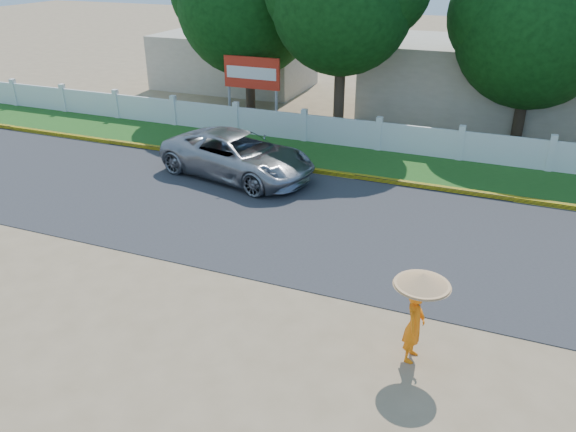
# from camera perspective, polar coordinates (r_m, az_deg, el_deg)

# --- Properties ---
(ground) EXTENTS (120.00, 120.00, 0.00)m
(ground) POSITION_cam_1_polar(r_m,az_deg,el_deg) (12.25, -3.53, -9.28)
(ground) COLOR #9E8460
(ground) RESTS_ON ground
(road) EXTENTS (60.00, 7.00, 0.02)m
(road) POSITION_cam_1_polar(r_m,az_deg,el_deg) (15.86, 3.37, -0.58)
(road) COLOR #38383A
(road) RESTS_ON ground
(grass_verge) EXTENTS (60.00, 3.50, 0.03)m
(grass_verge) POSITION_cam_1_polar(r_m,az_deg,el_deg) (20.52, 8.12, 5.46)
(grass_verge) COLOR #2D601E
(grass_verge) RESTS_ON ground
(curb) EXTENTS (40.00, 0.18, 0.16)m
(curb) POSITION_cam_1_polar(r_m,az_deg,el_deg) (18.95, 6.84, 4.02)
(curb) COLOR yellow
(curb) RESTS_ON ground
(fence) EXTENTS (40.00, 0.10, 1.10)m
(fence) POSITION_cam_1_polar(r_m,az_deg,el_deg) (21.69, 9.18, 7.99)
(fence) COLOR silver
(fence) RESTS_ON ground
(building_near) EXTENTS (10.00, 6.00, 3.20)m
(building_near) POSITION_cam_1_polar(r_m,az_deg,el_deg) (27.60, 18.97, 13.00)
(building_near) COLOR #B7AD99
(building_near) RESTS_ON ground
(building_far) EXTENTS (8.00, 5.00, 2.80)m
(building_far) POSITION_cam_1_polar(r_m,az_deg,el_deg) (32.02, -5.49, 15.43)
(building_far) COLOR #B7AD99
(building_far) RESTS_ON ground
(vehicle) EXTENTS (5.78, 3.60, 1.49)m
(vehicle) POSITION_cam_1_polar(r_m,az_deg,el_deg) (18.88, -5.11, 6.18)
(vehicle) COLOR #96989E
(vehicle) RESTS_ON ground
(monk_with_parasol) EXTENTS (1.03, 1.03, 1.87)m
(monk_with_parasol) POSITION_cam_1_polar(r_m,az_deg,el_deg) (10.45, 13.08, -8.71)
(monk_with_parasol) COLOR orange
(monk_with_parasol) RESTS_ON ground
(billboard) EXTENTS (2.50, 0.13, 2.95)m
(billboard) POSITION_cam_1_polar(r_m,az_deg,el_deg) (24.13, -3.69, 13.95)
(billboard) COLOR gray
(billboard) RESTS_ON ground
(tree_row) EXTENTS (29.25, 7.85, 8.64)m
(tree_row) POSITION_cam_1_polar(r_m,az_deg,el_deg) (23.41, 20.48, 19.00)
(tree_row) COLOR #473828
(tree_row) RESTS_ON ground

